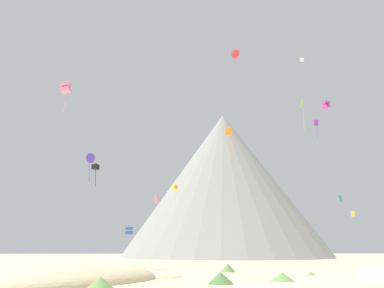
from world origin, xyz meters
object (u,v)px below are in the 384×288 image
(kite_white_high, at_px, (302,60))
(kite_teal_low, at_px, (340,198))
(bush_ridge_crest, at_px, (282,277))
(kite_orange_mid, at_px, (229,135))
(kite_magenta_mid, at_px, (326,105))
(kite_pink_mid, at_px, (66,88))
(kite_blue_low, at_px, (129,230))
(kite_gold_low, at_px, (353,214))
(bush_mid_center, at_px, (221,278))
(bush_low_patch, at_px, (100,285))
(kite_violet_high, at_px, (316,124))
(bush_far_left, at_px, (228,268))
(kite_lime_mid, at_px, (303,109))
(kite_rainbow_low, at_px, (156,200))
(kite_red_high, at_px, (236,54))
(kite_indigo_mid, at_px, (91,158))
(bush_near_left, at_px, (311,273))
(kite_yellow_low, at_px, (175,188))
(rock_massif, at_px, (226,187))
(kite_black_mid, at_px, (95,167))

(kite_white_high, distance_m, kite_teal_low, 26.21)
(bush_ridge_crest, relative_size, kite_orange_mid, 0.39)
(kite_magenta_mid, bearing_deg, kite_pink_mid, -16.03)
(kite_blue_low, xyz_separation_m, kite_gold_low, (38.96, -25.24, 1.75))
(bush_mid_center, relative_size, kite_blue_low, 1.36)
(kite_blue_low, relative_size, kite_gold_low, 1.83)
(kite_orange_mid, bearing_deg, kite_blue_low, -171.07)
(bush_low_patch, distance_m, kite_white_high, 54.95)
(kite_violet_high, bearing_deg, bush_far_left, -91.23)
(bush_far_left, bearing_deg, bush_mid_center, -100.93)
(bush_low_patch, height_order, kite_violet_high, kite_violet_high)
(bush_low_patch, height_order, kite_blue_low, kite_blue_low)
(bush_low_patch, bearing_deg, kite_magenta_mid, 42.23)
(bush_mid_center, xyz_separation_m, kite_magenta_mid, (18.89, 18.86, 23.09))
(kite_blue_low, xyz_separation_m, kite_lime_mid, (28.95, -32.88, 17.21))
(kite_white_high, distance_m, kite_violet_high, 25.81)
(kite_violet_high, distance_m, kite_rainbow_low, 52.83)
(kite_pink_mid, height_order, kite_red_high, kite_red_high)
(bush_far_left, bearing_deg, kite_indigo_mid, 141.35)
(kite_white_high, bearing_deg, kite_magenta_mid, -36.13)
(kite_red_high, bearing_deg, bush_far_left, 111.62)
(bush_far_left, xyz_separation_m, kite_teal_low, (23.92, 18.40, 11.22))
(bush_mid_center, relative_size, bush_far_left, 1.13)
(kite_rainbow_low, bearing_deg, kite_orange_mid, 164.10)
(bush_mid_center, xyz_separation_m, kite_rainbow_low, (-5.94, 16.65, 8.55))
(kite_white_high, distance_m, kite_pink_mid, 39.82)
(bush_mid_center, distance_m, kite_white_high, 47.10)
(bush_near_left, bearing_deg, kite_magenta_mid, 49.41)
(bush_mid_center, xyz_separation_m, kite_orange_mid, (6.71, 34.11, 22.63))
(kite_blue_low, bearing_deg, kite_magenta_mid, 139.78)
(kite_red_high, bearing_deg, kite_yellow_low, 36.96)
(rock_massif, relative_size, kite_violet_high, 22.28)
(kite_indigo_mid, bearing_deg, bush_mid_center, 138.04)
(bush_ridge_crest, distance_m, kite_lime_mid, 32.07)
(bush_ridge_crest, xyz_separation_m, kite_pink_mid, (-25.71, 17.56, 25.37))
(rock_massif, xyz_separation_m, kite_indigo_mid, (-34.16, -66.28, -5.45))
(kite_red_high, relative_size, kite_blue_low, 2.13)
(kite_white_high, xyz_separation_m, kite_black_mid, (-37.10, 15.23, -16.54))
(bush_low_patch, xyz_separation_m, bush_mid_center, (9.04, 6.50, -0.04))
(bush_ridge_crest, bearing_deg, bush_mid_center, -156.91)
(kite_red_high, xyz_separation_m, kite_blue_low, (-21.64, 17.30, -34.51))
(bush_ridge_crest, height_order, kite_violet_high, kite_violet_high)
(bush_low_patch, xyz_separation_m, kite_pink_mid, (-10.63, 26.63, 25.22))
(bush_mid_center, bearing_deg, rock_massif, 80.87)
(kite_pink_mid, height_order, kite_teal_low, kite_pink_mid)
(bush_mid_center, relative_size, kite_black_mid, 0.52)
(bush_far_left, height_order, kite_gold_low, kite_gold_low)
(kite_lime_mid, xyz_separation_m, kite_rainbow_low, (-22.29, -5.10, -14.89))
(bush_ridge_crest, relative_size, kite_rainbow_low, 2.24)
(bush_mid_center, height_order, kite_lime_mid, kite_lime_mid)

